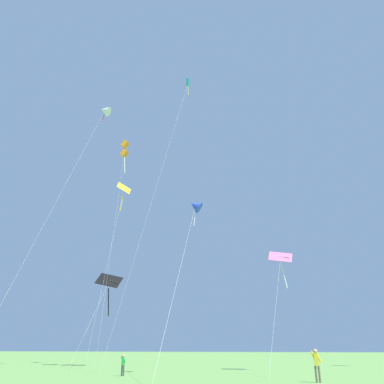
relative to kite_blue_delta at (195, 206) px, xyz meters
name	(u,v)px	position (x,y,z in m)	size (l,w,h in m)	color
kite_blue_delta	(195,206)	(0.00, 0.00, 0.00)	(2.17, 10.31, 11.70)	blue
kite_pink_low	(281,262)	(4.95, 6.70, -3.13)	(1.83, 9.18, 9.06)	pink
kite_white_distant	(105,111)	(-12.90, 6.38, 15.03)	(1.84, 11.61, 26.89)	white
kite_orange_box	(125,150)	(-13.11, 11.65, 12.78)	(2.01, 5.34, 25.13)	orange
kite_yellow_diamond	(123,195)	(-10.64, 7.72, 5.10)	(1.27, 5.56, 17.83)	yellow
kite_black_large	(109,287)	(-12.55, 9.52, -3.84)	(2.31, 6.52, 8.81)	black
kite_teal_box	(186,90)	(-3.12, 6.13, 15.18)	(3.69, 7.30, 27.87)	teal
person_foreground_watcher	(316,362)	(7.45, -3.12, -10.19)	(0.50, 0.21, 1.53)	#665B4C
person_child_small	(123,363)	(-4.02, -1.98, -10.38)	(0.39, 0.16, 1.21)	#2D3351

